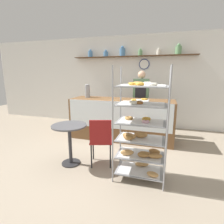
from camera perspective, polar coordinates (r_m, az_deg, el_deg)
The scene contains 9 objects.
ground_plane at distance 3.40m, azimuth -2.17°, elevation -15.52°, with size 14.00×14.00×0.00m, color gray.
back_wall at distance 5.45m, azimuth 6.56°, elevation 9.97°, with size 10.00×0.30×2.70m.
display_counter at distance 4.30m, azimuth 3.05°, elevation -2.35°, with size 2.49×0.72×0.99m.
pastry_rack at distance 2.62m, azimuth 9.39°, elevation -6.23°, with size 0.76×0.47×1.70m.
person_worker at distance 4.66m, azimuth 9.38°, elevation 3.87°, with size 0.39×0.23×1.67m.
cafe_table at distance 3.17m, azimuth -13.67°, elevation -7.39°, with size 0.60×0.60×0.73m.
cafe_chair at distance 3.02m, azimuth -3.65°, elevation -8.40°, with size 0.48×0.48×0.86m.
coffee_carafe at distance 4.58m, azimuth -8.02°, elevation 6.81°, with size 0.13×0.13×0.34m.
donut_tray_counter at distance 4.02m, azimuth 9.16°, elevation 3.91°, with size 0.41×0.36×0.05m.
Camera 1 is at (1.00, -2.84, 1.59)m, focal length 28.00 mm.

